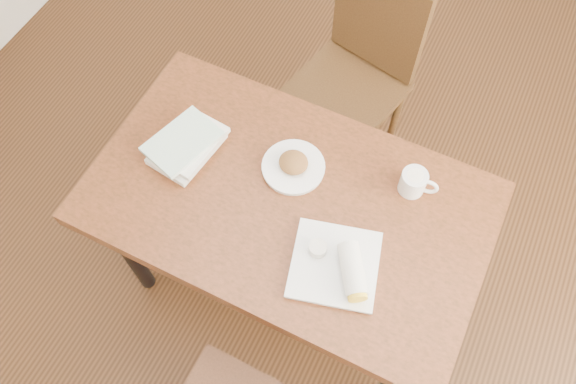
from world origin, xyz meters
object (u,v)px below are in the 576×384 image
at_px(book_stack, 187,145).
at_px(table, 288,211).
at_px(chair_far, 358,68).
at_px(coffee_mug, 414,182).
at_px(plate_scone, 293,165).
at_px(plate_burrito, 340,267).

bearing_deg(book_stack, table, -3.12).
bearing_deg(table, chair_far, 94.18).
bearing_deg(book_stack, coffee_mug, 14.65).
relative_size(table, plate_scone, 6.14).
xyz_separation_m(plate_scone, plate_burrito, (0.28, -0.26, 0.01)).
bearing_deg(table, coffee_mug, 31.59).
bearing_deg(book_stack, plate_scone, 14.41).
bearing_deg(chair_far, plate_scone, -88.09).
bearing_deg(plate_burrito, book_stack, 165.06).
relative_size(plate_scone, coffee_mug, 1.67).
relative_size(coffee_mug, book_stack, 0.46).
distance_m(chair_far, coffee_mug, 0.73).
xyz_separation_m(chair_far, book_stack, (-0.33, -0.75, 0.23)).
xyz_separation_m(table, chair_far, (-0.06, 0.77, -0.12)).
bearing_deg(plate_scone, coffee_mug, 14.88).
height_order(coffee_mug, book_stack, coffee_mug).
bearing_deg(coffee_mug, table, -148.41).
bearing_deg(book_stack, plate_burrito, -14.94).
bearing_deg(plate_burrito, chair_far, 108.04).
bearing_deg(coffee_mug, plate_burrito, -105.64).
distance_m(chair_far, plate_scone, 0.70).
xyz_separation_m(chair_far, plate_scone, (0.02, -0.66, 0.22)).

